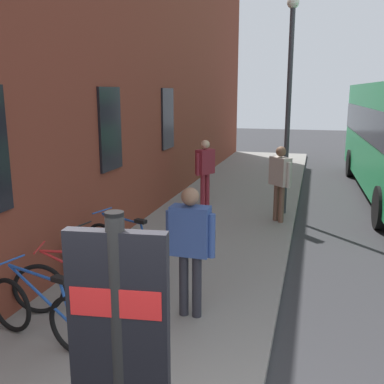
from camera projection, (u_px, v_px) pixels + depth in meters
name	position (u px, v px, depth m)	size (l,w,h in m)	color
ground	(342.00, 259.00, 8.47)	(60.00, 60.00, 0.00)	#2D2D30
sidewalk_pavement	(222.00, 218.00, 11.06)	(24.00, 3.50, 0.12)	gray
station_facade	(155.00, 64.00, 11.69)	(22.00, 0.65, 7.66)	brown
bicycle_beside_lamp	(40.00, 313.00, 5.38)	(0.58, 1.74, 0.97)	black
bicycle_far_end	(78.00, 286.00, 6.11)	(0.67, 1.71, 0.97)	black
bicycle_nearest_sign	(107.00, 265.00, 6.84)	(0.57, 1.74, 0.97)	black
bicycle_by_door	(125.00, 247.00, 7.67)	(0.65, 1.71, 0.97)	black
transit_info_sign	(120.00, 353.00, 2.44)	(0.15, 0.56, 2.40)	black
pedestrian_crossing_street	(205.00, 166.00, 11.76)	(0.60, 0.46, 1.76)	maroon
pedestrian_by_facade	(280.00, 176.00, 10.31)	(0.54, 0.54, 1.77)	brown
pedestrian_near_bus	(190.00, 239.00, 5.87)	(0.27, 0.68, 1.79)	#26262D
street_lamp	(289.00, 90.00, 10.58)	(0.28, 0.28, 5.12)	#333338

